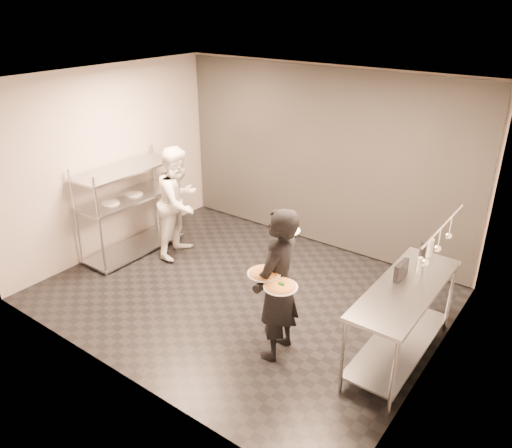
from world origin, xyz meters
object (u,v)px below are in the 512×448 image
Objects in this scene: chef at (179,202)px; bottle_dark at (423,251)px; prep_counter at (403,310)px; pizza_plate_far at (281,286)px; pizza_plate_near at (264,273)px; salad_plate at (286,229)px; bottle_clear at (420,265)px; pass_rack at (130,205)px; waiter at (278,285)px; pos_monitor at (401,270)px; bottle_green at (431,248)px.

bottle_dark is (3.60, 0.24, 0.19)m from chef.
prep_counter is 1.40m from pizza_plate_far.
salad_plate is at bearing 96.06° from pizza_plate_near.
pass_rack is at bearing -174.98° from bottle_clear.
pizza_plate_near is at bearing -32.04° from waiter.
bottle_clear is (0.11, 0.26, -0.01)m from pos_monitor.
prep_counter is at bearing -43.34° from pos_monitor.
pizza_plate_far is at bearing -127.41° from chef.
chef is 7.82× the size of bottle_green.
waiter is 1.57m from bottle_clear.
waiter reaches higher than pizza_plate_far.
bottle_green is at bearing 44.21° from salad_plate.
bottle_green reaches higher than bottle_clear.
bottle_clear is 0.70× the size of bottle_dark.
chef is at bearing -176.23° from bottle_dark.
pizza_plate_near reaches higher than prep_counter.
bottle_dark is at bearing 40.72° from salad_plate.
prep_counter is at bearing 44.50° from pizza_plate_far.
waiter reaches higher than bottle_clear.
prep_counter is 0.54m from bottle_clear.
bottle_clear is (0.95, 1.32, -0.04)m from pizza_plate_far.
pass_rack is 9.22× the size of bottle_clear.
pass_rack is 0.91× the size of waiter.
bottle_dark is (-0.07, 0.63, 0.42)m from prep_counter.
waiter is (-1.14, -0.71, 0.25)m from prep_counter.
pass_rack is 7.33× the size of bottle_green.
pass_rack reaches higher than prep_counter.
pass_rack reaches higher than bottle_dark.
salad_plate reaches higher than pos_monitor.
waiter reaches higher than salad_plate.
salad_plate reaches higher than prep_counter.
waiter is 0.26m from pizza_plate_near.
waiter is 0.33m from pizza_plate_far.
waiter is 0.61m from salad_plate.
pass_rack reaches higher than bottle_clear.
bottle_green is (0.92, 1.74, -0.02)m from pizza_plate_far.
bottle_green reaches higher than pizza_plate_far.
pizza_plate_far is at bearing -135.50° from prep_counter.
bottle_green is at bearing 137.76° from waiter.
salad_plate reaches higher than bottle_green.
chef is 2.78m from pizza_plate_near.
waiter is at bearing -138.85° from pos_monitor.
bottle_clear is (4.32, 0.38, 0.24)m from pass_rack.
bottle_clear is (1.13, 1.09, 0.13)m from waiter.
chef is (-3.67, 0.39, 0.23)m from prep_counter.
waiter reaches higher than pizza_plate_near.
bottle_green reaches higher than pos_monitor.
pizza_plate_far is 1.62m from bottle_clear.
pizza_plate_near is at bearing -127.23° from bottle_dark.
pass_rack is 4.33m from prep_counter.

